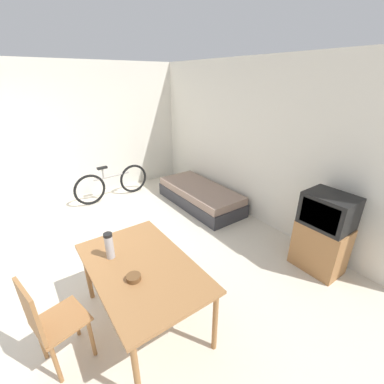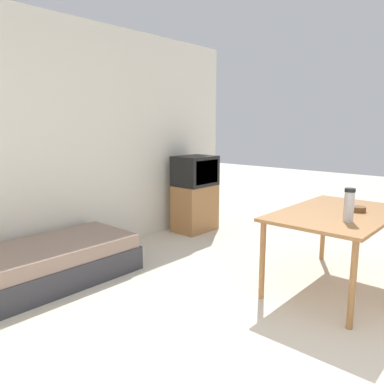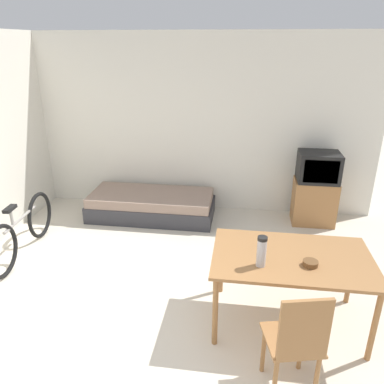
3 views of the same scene
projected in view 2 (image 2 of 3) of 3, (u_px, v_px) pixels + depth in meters
wall_back at (52, 141)px, 4.08m from camera, size 5.71×0.06×2.70m
daybed at (38, 266)px, 3.58m from camera, size 1.90×0.83×0.39m
tv at (195, 193)px, 5.40m from camera, size 0.61×0.45×1.09m
dining_table at (337, 219)px, 3.47m from camera, size 1.44×0.89×0.73m
thermos_flask at (349, 203)px, 3.09m from camera, size 0.09×0.09×0.28m
mate_bowl at (358, 209)px, 3.46m from camera, size 0.13×0.13×0.05m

